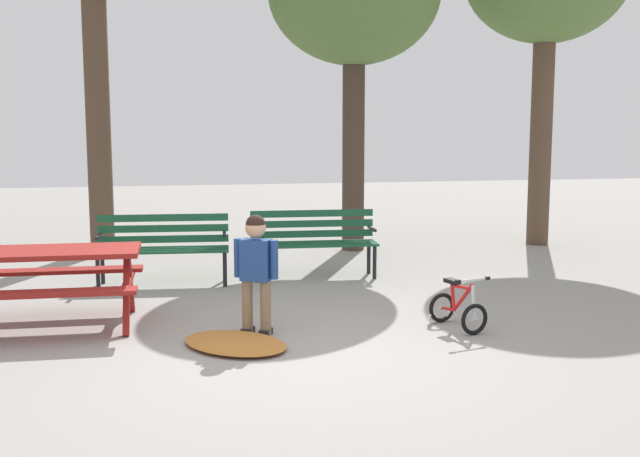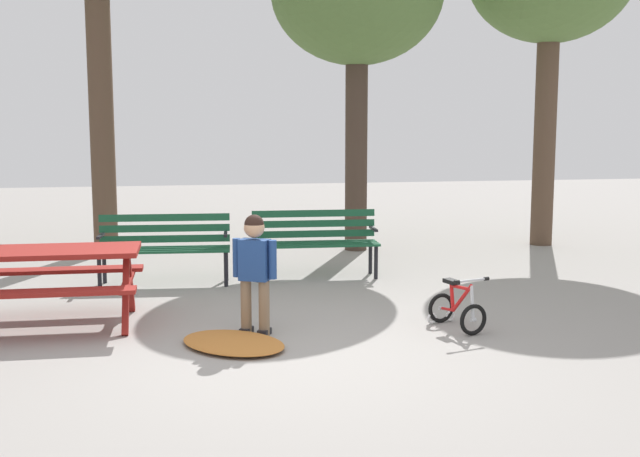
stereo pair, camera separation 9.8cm
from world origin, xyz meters
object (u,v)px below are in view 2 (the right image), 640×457
Objects in this scene: picnic_table at (45,267)px; park_bench_far_left at (164,243)px; child_standing at (255,264)px; kids_bicycle at (457,308)px; park_bench_left at (315,238)px.

park_bench_far_left is at bearing 58.91° from picnic_table.
park_bench_far_left reaches higher than picnic_table.
child_standing reaches higher than park_bench_far_left.
child_standing is (1.98, -0.68, 0.08)m from picnic_table.
park_bench_far_left is (1.12, 1.85, -0.08)m from picnic_table.
park_bench_left is at bearing 108.08° from kids_bicycle.
picnic_table is at bearing 161.17° from child_standing.
child_standing is 2.00m from kids_bicycle.
kids_bicycle is at bearing -71.92° from park_bench_left.
picnic_table is 1.12× the size of park_bench_far_left.
park_bench_far_left is 1.01× the size of park_bench_left.
child_standing is at bearing -18.83° from picnic_table.
picnic_table is 1.13× the size of park_bench_left.
park_bench_left reaches higher than kids_bicycle.
kids_bicycle is (3.92, -0.82, -0.39)m from picnic_table.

